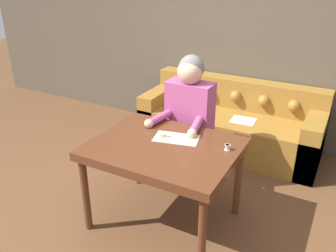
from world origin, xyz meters
TOP-DOWN VIEW (x-y plane):
  - ground_plane at (0.00, 0.00)m, footprint 16.00×16.00m
  - wall_back at (0.00, 2.07)m, footprint 8.00×0.06m
  - dining_table at (0.14, 0.12)m, footprint 1.14×0.89m
  - couch at (0.18, 1.67)m, footprint 2.05×0.79m
  - person at (0.07, 0.74)m, footprint 0.49×0.59m
  - pattern_paper_main at (0.18, 0.26)m, footprint 0.40×0.28m
  - scissors at (0.11, 0.25)m, footprint 0.21×0.11m
  - thread_spool at (0.60, 0.27)m, footprint 0.04×0.04m

SIDE VIEW (x-z plane):
  - ground_plane at x=0.00m, z-range 0.00..0.00m
  - couch at x=0.18m, z-range -0.10..0.69m
  - dining_table at x=0.14m, z-range 0.29..1.02m
  - person at x=0.07m, z-range 0.03..1.34m
  - pattern_paper_main at x=0.18m, z-range 0.73..0.74m
  - scissors at x=0.11m, z-range 0.73..0.74m
  - thread_spool at x=0.60m, z-range 0.73..0.78m
  - wall_back at x=0.00m, z-range 0.00..2.60m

